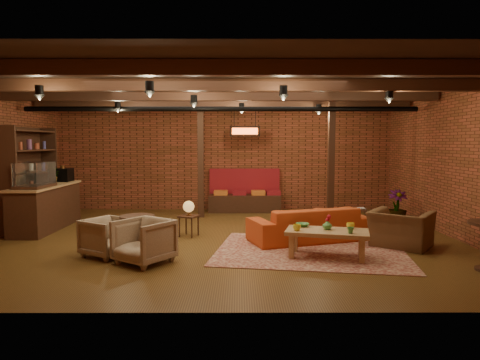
{
  "coord_description": "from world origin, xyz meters",
  "views": [
    {
      "loc": [
        0.43,
        -8.95,
        2.03
      ],
      "look_at": [
        0.46,
        0.2,
        1.23
      ],
      "focal_mm": 32.0,
      "sensor_mm": 36.0,
      "label": 1
    }
  ],
  "objects_px": {
    "plant_tall": "(398,173)",
    "armchair_b": "(144,239)",
    "armchair_a": "(108,235)",
    "side_table_lamp": "(189,209)",
    "sofa": "(309,224)",
    "armchair_right": "(401,223)",
    "round_table_left": "(137,227)",
    "side_table_book": "(358,210)",
    "coffee_table": "(326,233)"
  },
  "relations": [
    {
      "from": "plant_tall",
      "to": "armchair_b",
      "type": "bearing_deg",
      "value": -147.67
    },
    {
      "from": "armchair_a",
      "to": "side_table_lamp",
      "type": "bearing_deg",
      "value": -6.39
    },
    {
      "from": "sofa",
      "to": "armchair_a",
      "type": "height_order",
      "value": "armchair_a"
    },
    {
      "from": "side_table_lamp",
      "to": "armchair_right",
      "type": "distance_m",
      "value": 4.35
    },
    {
      "from": "sofa",
      "to": "round_table_left",
      "type": "relative_size",
      "value": 3.61
    },
    {
      "from": "armchair_right",
      "to": "round_table_left",
      "type": "bearing_deg",
      "value": 40.89
    },
    {
      "from": "armchair_b",
      "to": "side_table_book",
      "type": "bearing_deg",
      "value": 68.95
    },
    {
      "from": "round_table_left",
      "to": "side_table_book",
      "type": "xyz_separation_m",
      "value": [
        4.72,
        2.13,
        -0.02
      ]
    },
    {
      "from": "armchair_right",
      "to": "armchair_b",
      "type": "bearing_deg",
      "value": 50.54
    },
    {
      "from": "armchair_b",
      "to": "sofa",
      "type": "bearing_deg",
      "value": 63.62
    },
    {
      "from": "armchair_right",
      "to": "plant_tall",
      "type": "relative_size",
      "value": 0.43
    },
    {
      "from": "coffee_table",
      "to": "armchair_b",
      "type": "distance_m",
      "value": 3.17
    },
    {
      "from": "armchair_b",
      "to": "armchair_right",
      "type": "bearing_deg",
      "value": 48.59
    },
    {
      "from": "coffee_table",
      "to": "armchair_a",
      "type": "height_order",
      "value": "armchair_a"
    },
    {
      "from": "coffee_table",
      "to": "armchair_b",
      "type": "height_order",
      "value": "armchair_b"
    },
    {
      "from": "armchair_a",
      "to": "plant_tall",
      "type": "distance_m",
      "value": 7.08
    },
    {
      "from": "round_table_left",
      "to": "side_table_book",
      "type": "relative_size",
      "value": 1.28
    },
    {
      "from": "round_table_left",
      "to": "armchair_right",
      "type": "height_order",
      "value": "armchair_right"
    },
    {
      "from": "side_table_lamp",
      "to": "side_table_book",
      "type": "bearing_deg",
      "value": 12.32
    },
    {
      "from": "armchair_b",
      "to": "armchair_right",
      "type": "xyz_separation_m",
      "value": [
        4.75,
        1.11,
        0.06
      ]
    },
    {
      "from": "armchair_right",
      "to": "side_table_book",
      "type": "relative_size",
      "value": 2.06
    },
    {
      "from": "sofa",
      "to": "coffee_table",
      "type": "distance_m",
      "value": 1.28
    },
    {
      "from": "sofa",
      "to": "coffee_table",
      "type": "xyz_separation_m",
      "value": [
        0.1,
        -1.27,
        0.08
      ]
    },
    {
      "from": "armchair_a",
      "to": "sofa",
      "type": "bearing_deg",
      "value": -41.26
    },
    {
      "from": "round_table_left",
      "to": "armchair_a",
      "type": "height_order",
      "value": "armchair_a"
    },
    {
      "from": "sofa",
      "to": "armchair_right",
      "type": "xyz_separation_m",
      "value": [
        1.71,
        -0.52,
        0.12
      ]
    },
    {
      "from": "sofa",
      "to": "armchair_a",
      "type": "bearing_deg",
      "value": -1.65
    },
    {
      "from": "sofa",
      "to": "side_table_lamp",
      "type": "xyz_separation_m",
      "value": [
        -2.53,
        0.45,
        0.23
      ]
    },
    {
      "from": "armchair_a",
      "to": "armchair_b",
      "type": "xyz_separation_m",
      "value": [
        0.75,
        -0.45,
        0.03
      ]
    },
    {
      "from": "round_table_left",
      "to": "armchair_b",
      "type": "relative_size",
      "value": 0.82
    },
    {
      "from": "coffee_table",
      "to": "side_table_lamp",
      "type": "height_order",
      "value": "side_table_lamp"
    },
    {
      "from": "armchair_b",
      "to": "plant_tall",
      "type": "distance_m",
      "value": 6.64
    },
    {
      "from": "armchair_b",
      "to": "armchair_a",
      "type": "bearing_deg",
      "value": -175.78
    },
    {
      "from": "coffee_table",
      "to": "plant_tall",
      "type": "bearing_deg",
      "value": 52.54
    },
    {
      "from": "armchair_a",
      "to": "armchair_right",
      "type": "xyz_separation_m",
      "value": [
        5.5,
        0.66,
        0.1
      ]
    },
    {
      "from": "side_table_book",
      "to": "side_table_lamp",
      "type": "bearing_deg",
      "value": -167.68
    },
    {
      "from": "sofa",
      "to": "plant_tall",
      "type": "relative_size",
      "value": 0.95
    },
    {
      "from": "armchair_a",
      "to": "plant_tall",
      "type": "bearing_deg",
      "value": -32.59
    },
    {
      "from": "side_table_book",
      "to": "armchair_b",
      "type": "bearing_deg",
      "value": -146.46
    },
    {
      "from": "armchair_a",
      "to": "armchair_right",
      "type": "distance_m",
      "value": 5.54
    },
    {
      "from": "armchair_a",
      "to": "plant_tall",
      "type": "xyz_separation_m",
      "value": [
        6.32,
        3.07,
        0.9
      ]
    },
    {
      "from": "sofa",
      "to": "round_table_left",
      "type": "distance_m",
      "value": 3.44
    },
    {
      "from": "round_table_left",
      "to": "side_table_book",
      "type": "height_order",
      "value": "round_table_left"
    },
    {
      "from": "armchair_right",
      "to": "plant_tall",
      "type": "bearing_deg",
      "value": -71.32
    },
    {
      "from": "armchair_a",
      "to": "coffee_table",
      "type": "bearing_deg",
      "value": -59.87
    },
    {
      "from": "armchair_right",
      "to": "plant_tall",
      "type": "xyz_separation_m",
      "value": [
        0.81,
        2.41,
        0.8
      ]
    },
    {
      "from": "side_table_lamp",
      "to": "armchair_b",
      "type": "distance_m",
      "value": 2.15
    },
    {
      "from": "round_table_left",
      "to": "armchair_a",
      "type": "distance_m",
      "value": 0.57
    },
    {
      "from": "armchair_a",
      "to": "plant_tall",
      "type": "relative_size",
      "value": 0.3
    },
    {
      "from": "coffee_table",
      "to": "armchair_b",
      "type": "bearing_deg",
      "value": -173.43
    }
  ]
}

